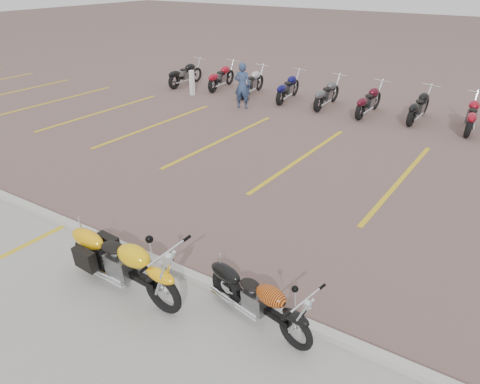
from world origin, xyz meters
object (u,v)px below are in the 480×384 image
object	(u,v)px
yellow_cruiser	(123,264)
person_a	(242,86)
flame_cruiser	(258,300)
bollard	(192,83)

from	to	relation	value
yellow_cruiser	person_a	bearing A→B (deg)	116.77
flame_cruiser	person_a	xyz separation A→B (m)	(-6.61, 9.58, 0.43)
yellow_cruiser	bollard	bearing A→B (deg)	127.33
yellow_cruiser	bollard	xyz separation A→B (m)	(-7.18, 10.59, 0.00)
flame_cruiser	person_a	distance (m)	11.64
yellow_cruiser	person_a	xyz separation A→B (m)	(-4.42, 10.12, 0.33)
flame_cruiser	yellow_cruiser	bearing A→B (deg)	-153.80
flame_cruiser	bollard	xyz separation A→B (m)	(-9.37, 10.05, 0.10)
yellow_cruiser	bollard	world-z (taller)	bollard
flame_cruiser	person_a	size ratio (longest dim) A/B	1.18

